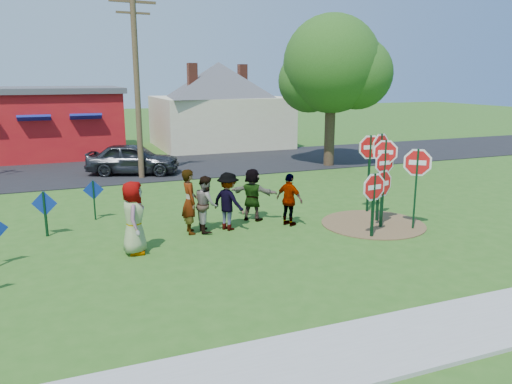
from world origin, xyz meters
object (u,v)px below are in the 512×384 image
Objects in this scene: stop_sign_b at (380,155)px; person_a at (134,218)px; stop_sign_a at (374,192)px; leafy_tree at (334,69)px; stop_sign_c at (385,163)px; stop_sign_d at (370,154)px; utility_pole at (137,82)px; suv at (133,159)px; person_b at (190,202)px.

person_a is (-7.59, -0.15, -1.18)m from stop_sign_b.
leafy_tree reaches higher than stop_sign_a.
stop_sign_c is 1.59m from stop_sign_d.
suv is at bearing 101.81° from utility_pole.
person_a reaches higher than suv.
stop_sign_c is 5.95m from person_b.
utility_pole is at bearing 105.13° from stop_sign_a.
stop_sign_b is 0.36× the size of utility_pole.
person_b is 9.31m from utility_pole.
suv is at bearing 104.21° from stop_sign_a.
stop_sign_a reaches higher than person_b.
stop_sign_c reaches higher than stop_sign_a.
person_b is at bearing -157.81° from suv.
stop_sign_a is 0.72× the size of stop_sign_c.
stop_sign_d is 10.89m from utility_pole.
person_a is 10.98m from suv.
stop_sign_a is 2.84m from stop_sign_d.
stop_sign_d is 0.37× the size of leafy_tree.
person_b is (1.77, 1.16, -0.00)m from person_a.
stop_sign_c is at bearing -126.27° from stop_sign_b.
utility_pole reaches higher than stop_sign_a.
leafy_tree is (11.33, 9.58, 3.88)m from person_a.
suv is at bearing 2.61° from person_a.
person_b is 0.25× the size of leafy_tree.
utility_pole reaches higher than stop_sign_d.
leafy_tree is at bearing 57.43° from stop_sign_a.
stop_sign_c is at bearing -111.51° from leafy_tree.
suv is 10.71m from leafy_tree.
person_a is at bearing 125.25° from person_b.
leafy_tree reaches higher than person_a.
stop_sign_a is 1.41m from stop_sign_c.
stop_sign_b is 1.55× the size of person_b.
stop_sign_a is 0.27× the size of leafy_tree.
suv is 0.52× the size of utility_pole.
stop_sign_a reaches higher than suv.
stop_sign_b reaches higher than stop_sign_d.
utility_pole reaches higher than person_b.
stop_sign_b is 12.40m from suv.
person_b is at bearing -170.65° from stop_sign_d.
stop_sign_b is 0.39× the size of leafy_tree.
person_a is 10.55m from utility_pole.
stop_sign_b is at bearing 41.87° from stop_sign_a.
leafy_tree reaches higher than suv.
leafy_tree is (9.82, -1.30, 4.08)m from suv.
utility_pole reaches higher than leafy_tree.
stop_sign_d reaches higher than person_a.
person_a is at bearing -139.80° from leafy_tree.
leafy_tree is (9.57, 8.42, 3.89)m from person_b.
stop_sign_d is at bearing -112.12° from leafy_tree.
stop_sign_b is 6.02m from person_b.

